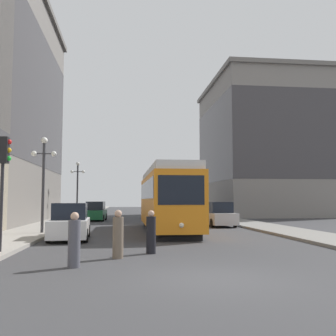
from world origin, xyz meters
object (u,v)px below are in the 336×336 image
parked_car_left_near (70,223)px  traffic_light_near_left (3,163)px  parked_car_left_mid (96,212)px  pedestrian_crossing_far (74,242)px  parked_car_right_far (218,215)px  transit_bus (176,200)px  lamp_post_left_far (77,181)px  pedestrian_on_sidewalk (151,233)px  pedestrian_crossing_near (118,236)px  lamp_post_left_near (44,169)px  streetcar (166,198)px

parked_car_left_near → traffic_light_near_left: (-1.68, -5.40, 2.47)m
parked_car_left_mid → pedestrian_crossing_far: bearing=-84.7°
parked_car_right_far → traffic_light_near_left: traffic_light_near_left is taller
parked_car_left_mid → transit_bus: bearing=23.9°
parked_car_left_near → lamp_post_left_far: bearing=92.8°
traffic_light_near_left → transit_bus: bearing=69.5°
pedestrian_on_sidewalk → traffic_light_near_left: traffic_light_near_left is taller
pedestrian_crossing_far → pedestrian_on_sidewalk: 3.63m
transit_bus → pedestrian_crossing_far: size_ratio=7.92×
pedestrian_crossing_far → lamp_post_left_far: lamp_post_left_far is taller
pedestrian_crossing_near → lamp_post_left_far: bearing=19.4°
pedestrian_crossing_near → lamp_post_left_near: (-4.37, 9.18, 2.95)m
parked_car_left_mid → streetcar: bearing=-65.1°
pedestrian_on_sidewalk → lamp_post_left_near: 10.30m
parked_car_right_far → pedestrian_on_sidewalk: parked_car_right_far is taller
pedestrian_crossing_far → parked_car_left_near: bearing=43.0°
streetcar → lamp_post_left_near: size_ratio=2.45×
parked_car_right_far → traffic_light_near_left: bearing=48.6°
transit_bus → lamp_post_left_near: 20.88m
parked_car_right_far → pedestrian_crossing_far: bearing=60.6°
lamp_post_left_near → lamp_post_left_far: 16.34m
transit_bus → traffic_light_near_left: (-9.85, -26.34, 1.36)m
streetcar → transit_bus: 16.52m
transit_bus → pedestrian_crossing_far: bearing=-104.6°
parked_car_right_far → pedestrian_crossing_far: parked_car_right_far is taller
traffic_light_near_left → lamp_post_left_far: 24.49m
streetcar → parked_car_left_mid: size_ratio=2.93×
streetcar → pedestrian_on_sidewalk: (-1.69, -10.07, -1.36)m
traffic_light_near_left → parked_car_right_far: bearing=51.2°
transit_bus → lamp_post_left_far: (-10.06, -1.86, 1.87)m
traffic_light_near_left → pedestrian_on_sidewalk: bearing=-0.1°
pedestrian_on_sidewalk → lamp_post_left_near: bearing=-122.9°
pedestrian_crossing_near → lamp_post_left_far: size_ratio=0.29×
pedestrian_crossing_far → parked_car_right_far: bearing=7.7°
lamp_post_left_far → lamp_post_left_near: bearing=-90.0°
pedestrian_crossing_far → parked_car_left_mid: bearing=37.2°
pedestrian_on_sidewalk → lamp_post_left_far: bearing=-144.5°
traffic_light_near_left → lamp_post_left_far: bearing=90.5°
streetcar → lamp_post_left_near: (-7.25, -1.93, 1.61)m
parked_car_left_near → lamp_post_left_near: size_ratio=0.79×
pedestrian_crossing_far → lamp_post_left_far: 27.51m
parked_car_left_near → parked_car_left_mid: bearing=87.1°
streetcar → parked_car_left_mid: 14.21m
parked_car_left_near → pedestrian_crossing_near: bearing=-71.9°
pedestrian_crossing_near → traffic_light_near_left: bearing=85.6°
pedestrian_on_sidewalk → traffic_light_near_left: size_ratio=0.39×
parked_car_left_mid → pedestrian_on_sidewalk: 23.46m
parked_car_left_near → streetcar: bearing=38.2°
streetcar → traffic_light_near_left: bearing=-124.8°
pedestrian_crossing_far → lamp_post_left_near: size_ratio=0.30×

